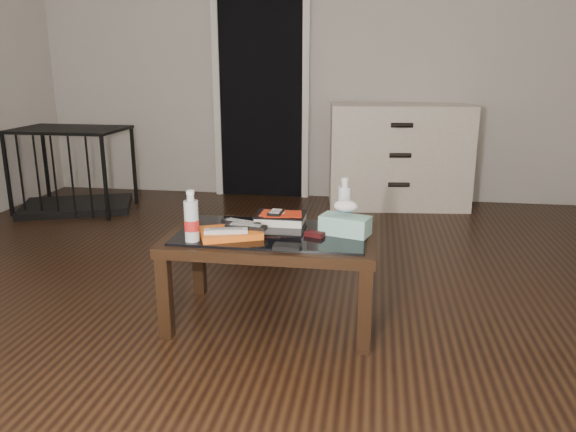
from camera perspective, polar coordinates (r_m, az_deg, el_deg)
name	(u,v)px	position (r m, az deg, el deg)	size (l,w,h in m)	color
ground	(245,300)	(3.10, -4.36, -8.53)	(5.00, 5.00, 0.00)	black
doorway	(261,87)	(5.34, -2.74, 12.94)	(0.90, 0.08, 2.07)	black
coffee_table	(272,245)	(2.73, -1.61, -2.93)	(1.00, 0.60, 0.46)	black
dresser	(399,156)	(5.06, 11.20, 5.97)	(1.25, 0.63, 0.90)	silver
pet_crate	(75,184)	(5.21, -20.86, 3.09)	(1.05, 0.88, 0.71)	black
magazines	(230,233)	(2.66, -5.89, -1.71)	(0.28, 0.21, 0.03)	#D55914
remote_silver	(226,231)	(2.61, -6.32, -1.49)	(0.20, 0.05, 0.02)	#B6B6BB
remote_black_front	(246,226)	(2.67, -4.28, -1.05)	(0.20, 0.05, 0.02)	black
remote_black_back	(241,223)	(2.73, -4.81, -0.67)	(0.20, 0.05, 0.02)	black
textbook	(281,218)	(2.87, -0.75, -0.22)	(0.25, 0.20, 0.05)	black
dvd_mailers	(280,213)	(2.86, -0.86, 0.28)	(0.19, 0.14, 0.01)	red
ipod	(276,212)	(2.84, -1.25, 0.38)	(0.06, 0.10, 0.02)	black
flip_phone	(314,234)	(2.65, 2.70, -1.85)	(0.09, 0.05, 0.02)	black
wallet	(287,247)	(2.47, -0.09, -3.15)	(0.12, 0.07, 0.02)	black
water_bottle_left	(191,216)	(2.59, -9.79, 0.01)	(0.07, 0.07, 0.24)	silver
water_bottle_right	(344,201)	(2.84, 5.75, 1.54)	(0.07, 0.07, 0.24)	white
tissue_box	(345,225)	(2.68, 5.83, -0.93)	(0.23, 0.12, 0.09)	#238171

